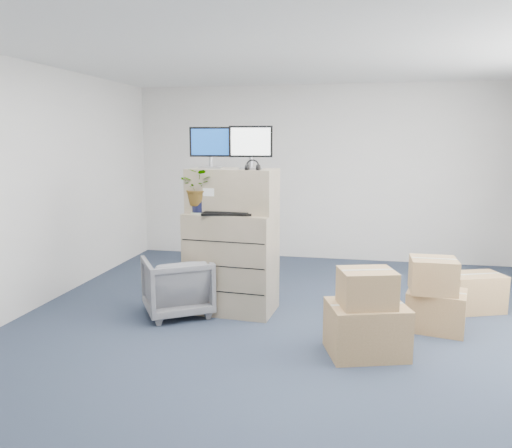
# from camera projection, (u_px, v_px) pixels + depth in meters

# --- Properties ---
(ground) EXTENTS (7.00, 7.00, 0.00)m
(ground) POSITION_uv_depth(u_px,v_px,m) (288.00, 340.00, 4.90)
(ground) COLOR #232C40
(ground) RESTS_ON ground
(wall_back) EXTENTS (6.00, 0.02, 2.80)m
(wall_back) POSITION_uv_depth(u_px,v_px,m) (318.00, 173.00, 8.05)
(wall_back) COLOR silver
(wall_back) RESTS_ON ground
(filing_cabinet_lower) EXTENTS (1.02, 0.67, 1.13)m
(filing_cabinet_lower) POSITION_uv_depth(u_px,v_px,m) (232.00, 262.00, 5.65)
(filing_cabinet_lower) COLOR gray
(filing_cabinet_lower) RESTS_ON ground
(filing_cabinet_upper) EXTENTS (1.01, 0.56, 0.49)m
(filing_cabinet_upper) POSITION_uv_depth(u_px,v_px,m) (233.00, 191.00, 5.56)
(filing_cabinet_upper) COLOR gray
(filing_cabinet_upper) RESTS_ON filing_cabinet_lower
(monitor_left) EXTENTS (0.46, 0.20, 0.46)m
(monitor_left) POSITION_uv_depth(u_px,v_px,m) (210.00, 145.00, 5.57)
(monitor_left) COLOR #99999E
(monitor_left) RESTS_ON filing_cabinet_upper
(monitor_right) EXTENTS (0.47, 0.21, 0.47)m
(monitor_right) POSITION_uv_depth(u_px,v_px,m) (251.00, 145.00, 5.39)
(monitor_right) COLOR #99999E
(monitor_right) RESTS_ON filing_cabinet_upper
(headphones) EXTENTS (0.15, 0.03, 0.15)m
(headphones) POSITION_uv_depth(u_px,v_px,m) (253.00, 166.00, 5.26)
(headphones) COLOR black
(headphones) RESTS_ON filing_cabinet_upper
(keyboard) EXTENTS (0.57, 0.32, 0.03)m
(keyboard) POSITION_uv_depth(u_px,v_px,m) (227.00, 213.00, 5.41)
(keyboard) COLOR black
(keyboard) RESTS_ON filing_cabinet_lower
(mouse) EXTENTS (0.11, 0.07, 0.04)m
(mouse) POSITION_uv_depth(u_px,v_px,m) (260.00, 214.00, 5.34)
(mouse) COLOR silver
(mouse) RESTS_ON filing_cabinet_lower
(water_bottle) EXTENTS (0.09, 0.09, 0.31)m
(water_bottle) POSITION_uv_depth(u_px,v_px,m) (239.00, 199.00, 5.53)
(water_bottle) COLOR gray
(water_bottle) RESTS_ON filing_cabinet_lower
(phone_dock) EXTENTS (0.08, 0.07, 0.16)m
(phone_dock) POSITION_uv_depth(u_px,v_px,m) (225.00, 207.00, 5.59)
(phone_dock) COLOR silver
(phone_dock) RESTS_ON filing_cabinet_lower
(external_drive) EXTENTS (0.23, 0.19, 0.06)m
(external_drive) POSITION_uv_depth(u_px,v_px,m) (265.00, 209.00, 5.61)
(external_drive) COLOR black
(external_drive) RESTS_ON filing_cabinet_lower
(tissue_box) EXTENTS (0.29, 0.16, 0.11)m
(tissue_box) POSITION_uv_depth(u_px,v_px,m) (259.00, 202.00, 5.55)
(tissue_box) COLOR #4077D9
(tissue_box) RESTS_ON external_drive
(potted_plant) EXTENTS (0.45, 0.48, 0.40)m
(potted_plant) POSITION_uv_depth(u_px,v_px,m) (199.00, 193.00, 5.49)
(potted_plant) COLOR #AFC49E
(potted_plant) RESTS_ON filing_cabinet_lower
(office_chair) EXTENTS (0.94, 0.92, 0.72)m
(office_chair) POSITION_uv_depth(u_px,v_px,m) (177.00, 283.00, 5.57)
(office_chair) COLOR slate
(office_chair) RESTS_ON ground
(cardboard_boxes) EXTENTS (1.98, 2.08, 0.80)m
(cardboard_boxes) POSITION_uv_depth(u_px,v_px,m) (416.00, 305.00, 4.95)
(cardboard_boxes) COLOR #99744A
(cardboard_boxes) RESTS_ON ground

